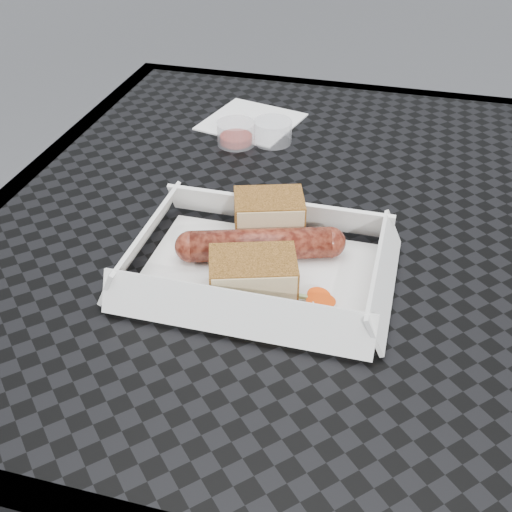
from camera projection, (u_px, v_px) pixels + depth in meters
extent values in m
cube|color=black|center=(343.00, 226.00, 0.70)|extent=(0.80, 0.80, 0.01)
cube|color=black|center=(380.00, 98.00, 1.01)|extent=(0.80, 0.03, 0.03)
cube|color=black|center=(29.00, 186.00, 0.79)|extent=(0.03, 0.80, 0.03)
cylinder|color=black|center=(179.00, 262.00, 1.27)|extent=(0.03, 0.03, 0.73)
cube|color=white|center=(259.00, 273.00, 0.62)|extent=(0.22, 0.15, 0.00)
cylinder|color=maroon|center=(261.00, 244.00, 0.63)|extent=(0.14, 0.07, 0.03)
sphere|color=maroon|center=(330.00, 242.00, 0.63)|extent=(0.03, 0.03, 0.03)
sphere|color=maroon|center=(191.00, 247.00, 0.62)|extent=(0.03, 0.03, 0.03)
cube|color=#915924|center=(269.00, 216.00, 0.66)|extent=(0.08, 0.07, 0.04)
cube|color=#915924|center=(253.00, 276.00, 0.58)|extent=(0.09, 0.07, 0.04)
cylinder|color=#E8430A|center=(311.00, 302.00, 0.58)|extent=(0.02, 0.02, 0.00)
torus|color=white|center=(318.00, 307.00, 0.57)|extent=(0.02, 0.02, 0.00)
cube|color=#B2D17F|center=(323.00, 303.00, 0.58)|extent=(0.02, 0.02, 0.00)
cube|color=white|center=(251.00, 122.00, 0.90)|extent=(0.14, 0.14, 0.00)
cylinder|color=#97170B|center=(236.00, 133.00, 0.84)|extent=(0.05, 0.05, 0.03)
cylinder|color=silver|center=(273.00, 132.00, 0.84)|extent=(0.05, 0.05, 0.03)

